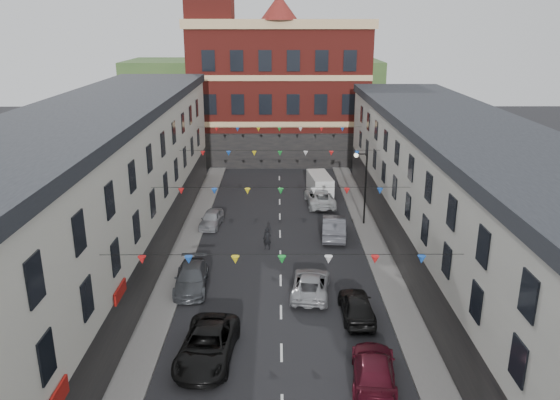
{
  "coord_description": "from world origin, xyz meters",
  "views": [
    {
      "loc": [
        -0.18,
        -27.43,
        15.64
      ],
      "look_at": [
        -0.02,
        7.78,
        4.17
      ],
      "focal_mm": 35.0,
      "sensor_mm": 36.0,
      "label": 1
    }
  ],
  "objects_px": {
    "street_lamp": "(363,179)",
    "car_right_c": "(374,369)",
    "car_left_d": "(191,278)",
    "white_van": "(320,185)",
    "car_left_c": "(207,345)",
    "car_right_e": "(334,226)",
    "car_right_d": "(357,306)",
    "pedestrian": "(267,239)",
    "moving_car": "(311,284)",
    "car_right_f": "(320,197)",
    "car_left_e": "(212,219)"
  },
  "relations": [
    {
      "from": "car_right_f",
      "to": "car_left_d",
      "type": "bearing_deg",
      "value": 56.51
    },
    {
      "from": "car_right_d",
      "to": "white_van",
      "type": "height_order",
      "value": "white_van"
    },
    {
      "from": "car_right_d",
      "to": "car_right_e",
      "type": "bearing_deg",
      "value": -90.57
    },
    {
      "from": "car_left_d",
      "to": "car_right_c",
      "type": "distance_m",
      "value": 13.45
    },
    {
      "from": "street_lamp",
      "to": "car_right_d",
      "type": "distance_m",
      "value": 15.11
    },
    {
      "from": "car_right_f",
      "to": "car_right_d",
      "type": "bearing_deg",
      "value": 87.73
    },
    {
      "from": "car_left_c",
      "to": "car_right_e",
      "type": "xyz_separation_m",
      "value": [
        7.71,
        16.02,
        0.05
      ]
    },
    {
      "from": "car_right_d",
      "to": "pedestrian",
      "type": "height_order",
      "value": "pedestrian"
    },
    {
      "from": "car_left_c",
      "to": "white_van",
      "type": "relative_size",
      "value": 1.19
    },
    {
      "from": "moving_car",
      "to": "pedestrian",
      "type": "distance_m",
      "value": 7.37
    },
    {
      "from": "car_left_d",
      "to": "car_right_f",
      "type": "relative_size",
      "value": 0.92
    },
    {
      "from": "car_left_e",
      "to": "pedestrian",
      "type": "height_order",
      "value": "pedestrian"
    },
    {
      "from": "car_left_d",
      "to": "car_right_f",
      "type": "xyz_separation_m",
      "value": [
        9.1,
        16.11,
        0.03
      ]
    },
    {
      "from": "car_right_f",
      "to": "car_left_e",
      "type": "bearing_deg",
      "value": 26.51
    },
    {
      "from": "street_lamp",
      "to": "car_left_e",
      "type": "bearing_deg",
      "value": -178.75
    },
    {
      "from": "street_lamp",
      "to": "car_right_f",
      "type": "height_order",
      "value": "street_lamp"
    },
    {
      "from": "car_right_c",
      "to": "pedestrian",
      "type": "bearing_deg",
      "value": -64.35
    },
    {
      "from": "car_left_e",
      "to": "car_right_e",
      "type": "xyz_separation_m",
      "value": [
        9.61,
        -2.23,
        0.17
      ]
    },
    {
      "from": "car_right_d",
      "to": "car_right_c",
      "type": "bearing_deg",
      "value": 88.57
    },
    {
      "from": "car_right_f",
      "to": "white_van",
      "type": "relative_size",
      "value": 1.12
    },
    {
      "from": "street_lamp",
      "to": "white_van",
      "type": "bearing_deg",
      "value": 109.11
    },
    {
      "from": "moving_car",
      "to": "car_right_d",
      "type": "bearing_deg",
      "value": 137.7
    },
    {
      "from": "white_van",
      "to": "car_left_e",
      "type": "bearing_deg",
      "value": -145.74
    },
    {
      "from": "car_left_d",
      "to": "car_right_c",
      "type": "xyz_separation_m",
      "value": [
        9.66,
        -9.35,
        0.0
      ]
    },
    {
      "from": "street_lamp",
      "to": "car_right_c",
      "type": "height_order",
      "value": "street_lamp"
    },
    {
      "from": "car_right_c",
      "to": "car_right_d",
      "type": "relative_size",
      "value": 1.12
    },
    {
      "from": "car_left_c",
      "to": "moving_car",
      "type": "distance_m",
      "value": 8.62
    },
    {
      "from": "white_van",
      "to": "car_right_f",
      "type": "bearing_deg",
      "value": -101.19
    },
    {
      "from": "street_lamp",
      "to": "white_van",
      "type": "xyz_separation_m",
      "value": [
        -2.75,
        7.94,
        -2.89
      ]
    },
    {
      "from": "car_right_c",
      "to": "car_left_c",
      "type": "bearing_deg",
      "value": -6.0
    },
    {
      "from": "street_lamp",
      "to": "car_left_e",
      "type": "xyz_separation_m",
      "value": [
        -12.05,
        -0.26,
        -3.26
      ]
    },
    {
      "from": "moving_car",
      "to": "car_right_e",
      "type": "bearing_deg",
      "value": -97.07
    },
    {
      "from": "car_right_c",
      "to": "moving_car",
      "type": "height_order",
      "value": "car_right_c"
    },
    {
      "from": "moving_car",
      "to": "pedestrian",
      "type": "xyz_separation_m",
      "value": [
        -2.73,
        6.84,
        0.16
      ]
    },
    {
      "from": "car_right_f",
      "to": "moving_car",
      "type": "relative_size",
      "value": 1.09
    },
    {
      "from": "car_left_e",
      "to": "car_left_c",
      "type": "bearing_deg",
      "value": -77.98
    },
    {
      "from": "car_left_c",
      "to": "car_right_e",
      "type": "distance_m",
      "value": 17.78
    },
    {
      "from": "car_left_c",
      "to": "car_left_d",
      "type": "xyz_separation_m",
      "value": [
        -1.9,
        7.51,
        -0.07
      ]
    },
    {
      "from": "car_left_c",
      "to": "car_left_d",
      "type": "distance_m",
      "value": 7.75
    },
    {
      "from": "car_left_c",
      "to": "car_right_d",
      "type": "height_order",
      "value": "car_left_c"
    },
    {
      "from": "car_right_e",
      "to": "moving_car",
      "type": "bearing_deg",
      "value": 80.93
    },
    {
      "from": "car_right_c",
      "to": "car_right_d",
      "type": "height_order",
      "value": "car_right_d"
    },
    {
      "from": "moving_car",
      "to": "white_van",
      "type": "relative_size",
      "value": 1.03
    },
    {
      "from": "car_right_d",
      "to": "car_right_f",
      "type": "bearing_deg",
      "value": -89.27
    },
    {
      "from": "car_right_d",
      "to": "pedestrian",
      "type": "xyz_separation_m",
      "value": [
        -5.14,
        9.62,
        0.09
      ]
    },
    {
      "from": "white_van",
      "to": "car_right_c",
      "type": "bearing_deg",
      "value": -96.41
    },
    {
      "from": "moving_car",
      "to": "car_left_d",
      "type": "bearing_deg",
      "value": 0.63
    },
    {
      "from": "car_left_d",
      "to": "white_van",
      "type": "bearing_deg",
      "value": 60.65
    },
    {
      "from": "car_left_d",
      "to": "pedestrian",
      "type": "xyz_separation_m",
      "value": [
        4.57,
        6.04,
        0.13
      ]
    },
    {
      "from": "car_left_e",
      "to": "car_right_f",
      "type": "bearing_deg",
      "value": 36.62
    }
  ]
}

